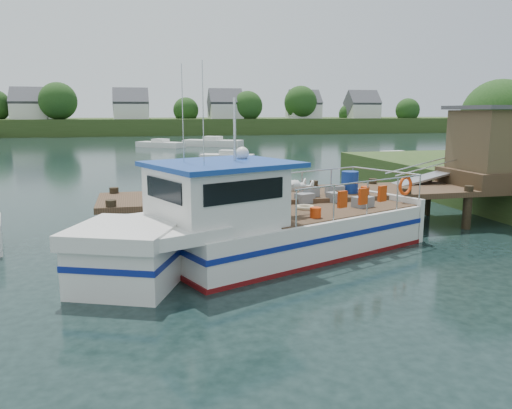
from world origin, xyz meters
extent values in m
plane|color=black|center=(0.00, 0.00, 0.00)|extent=(160.00, 160.00, 0.00)
cylinder|color=#332114|center=(14.00, 6.00, 1.52)|extent=(0.50, 0.50, 3.05)
sphere|color=#214518|center=(14.00, 6.00, 3.96)|extent=(3.90, 3.90, 3.90)
cube|color=#32481D|center=(0.00, 84.00, 1.40)|extent=(140.00, 24.00, 3.00)
cylinder|color=#332114|center=(-17.00, 75.00, 2.40)|extent=(0.60, 0.60, 4.80)
sphere|color=#214518|center=(-17.00, 75.00, 5.95)|extent=(6.34, 6.34, 6.34)
cylinder|color=#332114|center=(-6.00, 77.00, 1.50)|extent=(0.60, 0.60, 3.00)
sphere|color=#214518|center=(-6.00, 77.00, 3.72)|extent=(3.96, 3.96, 3.96)
cylinder|color=#332114|center=(5.00, 79.00, 1.80)|extent=(0.60, 0.60, 3.60)
sphere|color=#214518|center=(5.00, 79.00, 4.46)|extent=(4.75, 4.75, 4.75)
cylinder|color=#332114|center=(16.00, 75.00, 2.10)|extent=(0.60, 0.60, 4.20)
sphere|color=#214518|center=(16.00, 75.00, 5.21)|extent=(5.54, 5.54, 5.54)
cylinder|color=#332114|center=(27.00, 77.00, 2.40)|extent=(0.60, 0.60, 4.80)
sphere|color=#214518|center=(27.00, 77.00, 5.95)|extent=(6.34, 6.34, 6.34)
cylinder|color=#332114|center=(38.00, 79.00, 1.50)|extent=(0.60, 0.60, 3.00)
sphere|color=#214518|center=(38.00, 79.00, 3.72)|extent=(3.96, 3.96, 3.96)
cylinder|color=#332114|center=(49.00, 75.00, 1.80)|extent=(0.60, 0.60, 3.60)
sphere|color=#214518|center=(49.00, 75.00, 4.46)|extent=(4.75, 4.75, 4.75)
cube|color=silver|center=(-22.00, 78.00, 4.00)|extent=(6.00, 5.00, 3.00)
cube|color=#47474C|center=(-22.00, 78.00, 5.90)|extent=(6.20, 5.09, 5.09)
cube|color=silver|center=(-5.00, 77.00, 4.00)|extent=(6.00, 5.00, 3.00)
cube|color=#47474C|center=(-5.00, 77.00, 5.90)|extent=(6.20, 5.09, 5.09)
cube|color=silver|center=(12.00, 76.00, 4.00)|extent=(6.00, 5.00, 3.00)
cube|color=#47474C|center=(12.00, 76.00, 5.90)|extent=(6.20, 5.09, 5.09)
cube|color=silver|center=(28.00, 78.00, 4.00)|extent=(6.00, 5.00, 3.00)
cube|color=#47474C|center=(28.00, 78.00, 5.90)|extent=(6.20, 5.09, 5.09)
cube|color=silver|center=(40.00, 77.00, 4.00)|extent=(6.00, 5.00, 3.00)
cube|color=#47474C|center=(40.00, 77.00, 5.90)|extent=(6.20, 5.09, 5.09)
cube|color=#463221|center=(2.00, 0.00, 1.30)|extent=(16.00, 3.00, 0.20)
cylinder|color=black|center=(-5.50, -1.30, 0.65)|extent=(0.32, 0.32, 1.90)
cylinder|color=black|center=(-5.50, 1.30, 0.65)|extent=(0.32, 0.32, 1.90)
cylinder|color=black|center=(-3.00, -1.30, 0.65)|extent=(0.32, 0.32, 1.90)
cylinder|color=black|center=(-3.00, 1.30, 0.65)|extent=(0.32, 0.32, 1.90)
cylinder|color=black|center=(-0.50, -1.30, 0.65)|extent=(0.32, 0.32, 1.90)
cylinder|color=black|center=(-0.50, 1.30, 0.65)|extent=(0.32, 0.32, 1.90)
cylinder|color=black|center=(2.00, -1.30, 0.65)|extent=(0.32, 0.32, 1.90)
cylinder|color=black|center=(2.00, 1.30, 0.65)|extent=(0.32, 0.32, 1.90)
cylinder|color=black|center=(4.50, -1.30, 0.65)|extent=(0.32, 0.32, 1.90)
cylinder|color=black|center=(4.50, 1.30, 0.65)|extent=(0.32, 0.32, 1.90)
cylinder|color=black|center=(7.00, -1.30, 0.65)|extent=(0.32, 0.32, 1.90)
cylinder|color=black|center=(7.00, 1.30, 0.65)|extent=(0.32, 0.32, 1.90)
cylinder|color=black|center=(9.50, 1.30, 0.65)|extent=(0.32, 0.32, 1.90)
cube|color=#463221|center=(9.00, 0.00, 1.70)|extent=(3.20, 3.00, 0.60)
cube|color=brown|center=(9.00, 0.00, 3.10)|extent=(2.60, 2.60, 2.40)
cube|color=#47474C|center=(9.00, 0.00, 4.40)|extent=(3.00, 3.00, 0.15)
cube|color=#A5A8AD|center=(6.70, 0.90, 1.65)|extent=(3.34, 0.90, 0.79)
cylinder|color=silver|center=(6.70, 0.50, 2.15)|extent=(3.34, 0.05, 0.76)
cylinder|color=silver|center=(6.70, 1.30, 2.15)|extent=(3.34, 0.05, 0.76)
cube|color=slate|center=(1.00, -1.00, 1.56)|extent=(0.60, 0.40, 0.30)
cube|color=slate|center=(2.00, -0.80, 1.56)|extent=(0.60, 0.40, 0.30)
cylinder|color=red|center=(3.00, -1.10, 1.55)|extent=(0.30, 0.30, 0.28)
cylinder|color=navy|center=(0.20, 0.90, 1.84)|extent=(0.56, 0.56, 0.85)
cube|color=silver|center=(-0.13, -2.75, 0.61)|extent=(8.57, 5.96, 1.22)
cube|color=silver|center=(-5.03, -4.77, 0.61)|extent=(2.95, 2.95, 1.22)
cube|color=silver|center=(-5.03, -4.77, 1.38)|extent=(3.19, 3.27, 0.37)
cube|color=silver|center=(-4.05, -4.36, 1.35)|extent=(3.11, 3.60, 0.32)
cube|color=navy|center=(-0.13, -2.75, 0.76)|extent=(8.69, 6.04, 0.15)
cube|color=navy|center=(-5.03, -4.77, 0.76)|extent=(3.00, 3.00, 0.15)
cube|color=#640E10|center=(-0.13, -2.75, 0.05)|extent=(8.68, 6.02, 0.15)
cube|color=#463221|center=(1.05, -2.27, 1.23)|extent=(6.39, 4.82, 0.04)
cube|color=silver|center=(3.70, -1.18, 0.72)|extent=(1.40, 3.03, 1.43)
cube|color=silver|center=(-2.68, -3.80, 2.02)|extent=(3.80, 3.68, 1.59)
cube|color=black|center=(-2.15, -5.09, 2.33)|extent=(2.18, 0.92, 0.53)
cube|color=black|center=(-3.21, -2.51, 2.33)|extent=(2.18, 0.92, 0.53)
cube|color=black|center=(-4.06, -4.37, 2.33)|extent=(0.76, 1.78, 0.53)
cube|color=navy|center=(-2.48, -3.72, 2.87)|extent=(4.51, 4.22, 0.13)
cylinder|color=silver|center=(-2.09, -3.56, 3.77)|extent=(0.11, 0.11, 1.70)
cylinder|color=silver|center=(-3.07, -4.53, 4.19)|extent=(0.03, 0.03, 2.55)
cylinder|color=silver|center=(-3.47, -3.55, 4.19)|extent=(0.03, 0.03, 2.55)
sphere|color=silver|center=(-1.76, -2.96, 3.08)|extent=(0.50, 0.50, 0.38)
cylinder|color=silver|center=(1.76, -3.56, 2.23)|extent=(4.93, 2.06, 0.05)
cylinder|color=silver|center=(0.64, -0.85, 2.23)|extent=(4.93, 2.06, 0.05)
cylinder|color=silver|center=(3.68, -1.19, 2.23)|extent=(1.15, 2.72, 0.05)
cylinder|color=silver|center=(-0.65, -4.55, 1.72)|extent=(0.06, 0.06, 1.01)
cylinder|color=silver|center=(-1.76, -1.84, 1.72)|extent=(0.06, 0.06, 1.01)
cylinder|color=silver|center=(0.63, -4.03, 1.72)|extent=(0.06, 0.06, 1.01)
cylinder|color=silver|center=(-0.48, -1.32, 1.72)|extent=(0.06, 0.06, 1.01)
cylinder|color=silver|center=(1.90, -3.50, 1.72)|extent=(0.06, 0.06, 1.01)
cylinder|color=silver|center=(0.79, -0.79, 1.72)|extent=(0.06, 0.06, 1.01)
cylinder|color=silver|center=(3.18, -2.98, 1.72)|extent=(0.06, 0.06, 1.01)
cylinder|color=silver|center=(2.07, -0.27, 1.72)|extent=(0.06, 0.06, 1.01)
cylinder|color=silver|center=(4.21, -2.56, 1.72)|extent=(0.06, 0.06, 1.01)
cylinder|color=silver|center=(3.10, 0.15, 1.72)|extent=(0.06, 0.06, 1.01)
cube|color=slate|center=(2.28, -2.46, 1.41)|extent=(0.75, 0.63, 0.34)
cube|color=slate|center=(1.83, -1.38, 1.41)|extent=(0.75, 0.63, 0.34)
cube|color=slate|center=(0.69, -1.39, 1.41)|extent=(0.69, 0.59, 0.34)
cylinder|color=navy|center=(2.65, -0.58, 1.70)|extent=(0.78, 0.78, 0.93)
cylinder|color=red|center=(0.24, -3.64, 1.39)|extent=(0.42, 0.42, 0.32)
torus|color=#BFB28C|center=(0.38, -2.32, 1.29)|extent=(0.78, 0.78, 0.13)
torus|color=red|center=(4.05, -1.96, 1.80)|extent=(0.65, 0.35, 0.66)
cube|color=red|center=(0.93, -3.93, 1.80)|extent=(0.32, 0.21, 0.48)
cube|color=red|center=(1.71, -3.60, 1.80)|extent=(0.32, 0.21, 0.48)
cube|color=red|center=(2.50, -3.28, 1.80)|extent=(0.32, 0.21, 0.48)
imported|color=silver|center=(-0.59, -3.29, 2.15)|extent=(0.67, 0.80, 1.87)
cube|color=silver|center=(4.70, 44.42, 0.39)|extent=(7.49, 5.64, 0.78)
cube|color=silver|center=(4.70, 44.42, 0.98)|extent=(2.60, 2.49, 0.50)
cube|color=silver|center=(2.98, 25.26, 0.31)|extent=(4.71, 3.14, 0.63)
cube|color=silver|center=(2.98, 25.26, 0.79)|extent=(1.57, 1.48, 0.40)
cube|color=silver|center=(15.72, 19.50, 0.35)|extent=(7.21, 3.43, 0.69)
cube|color=silver|center=(15.72, 19.50, 0.87)|extent=(2.18, 1.95, 0.45)
cube|color=silver|center=(-1.68, 44.15, 0.32)|extent=(5.84, 5.37, 0.64)
cube|color=silver|center=(-1.68, 44.15, 0.80)|extent=(2.19, 2.16, 0.41)
camera|label=1|loc=(-4.73, -16.83, 4.26)|focal=35.00mm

